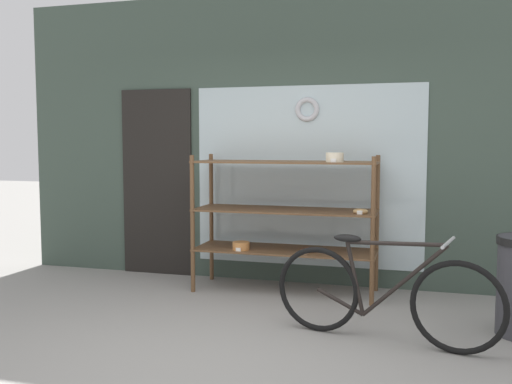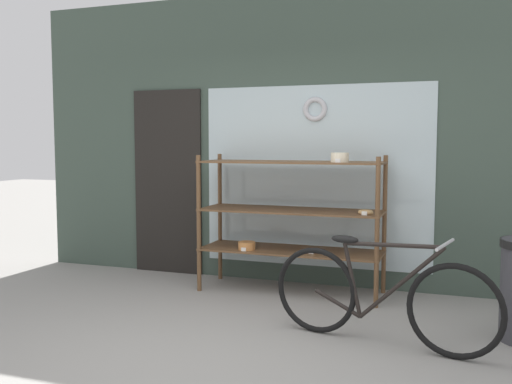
# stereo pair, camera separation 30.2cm
# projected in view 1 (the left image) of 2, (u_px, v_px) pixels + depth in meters

# --- Properties ---
(ground_plane) EXTENTS (30.00, 30.00, 0.00)m
(ground_plane) POSITION_uv_depth(u_px,v_px,m) (215.00, 360.00, 3.96)
(ground_plane) COLOR gray
(storefront_facade) EXTENTS (6.22, 0.13, 3.10)m
(storefront_facade) POSITION_uv_depth(u_px,v_px,m) (286.00, 142.00, 6.09)
(storefront_facade) COLOR #3D4C42
(storefront_facade) RESTS_ON ground_plane
(display_case) EXTENTS (1.82, 0.59, 1.41)m
(display_case) POSITION_uv_depth(u_px,v_px,m) (286.00, 210.00, 5.70)
(display_case) COLOR brown
(display_case) RESTS_ON ground_plane
(bicycle) EXTENTS (1.72, 0.53, 0.81)m
(bicycle) POSITION_uv_depth(u_px,v_px,m) (383.00, 294.00, 4.29)
(bicycle) COLOR black
(bicycle) RESTS_ON ground_plane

